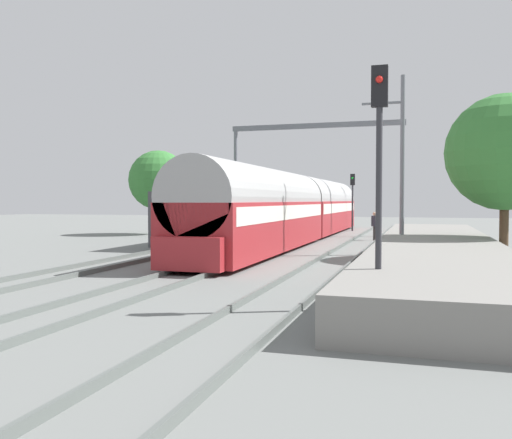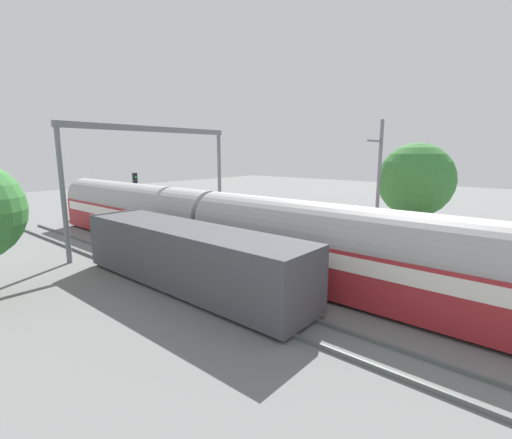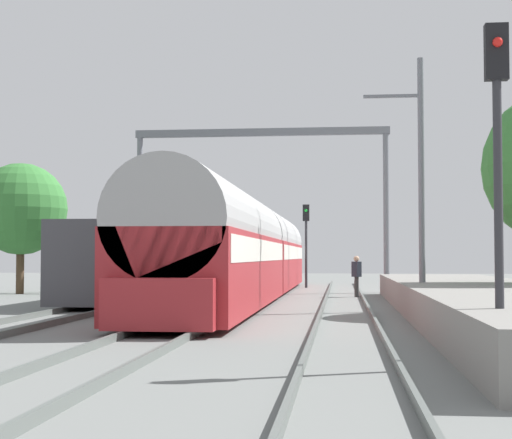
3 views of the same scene
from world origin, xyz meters
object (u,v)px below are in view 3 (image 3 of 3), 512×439
passenger_train (248,250)px  railway_signal_far (306,234)px  freight_car (138,263)px  railway_signal_near (498,147)px  catenary_gantry (261,175)px  person_crossing (357,273)px

passenger_train → railway_signal_far: size_ratio=7.24×
freight_car → passenger_train: bearing=33.0°
railway_signal_near → passenger_train: bearing=107.4°
railway_signal_near → catenary_gantry: (-6.28, 25.61, 2.18)m
railway_signal_near → railway_signal_far: bearing=97.9°
catenary_gantry → railway_signal_near: bearing=-76.2°
person_crossing → railway_signal_far: (-2.54, 9.89, 1.91)m
passenger_train → catenary_gantry: bearing=90.0°
person_crossing → railway_signal_far: 10.39m
passenger_train → catenary_gantry: size_ratio=2.67×
person_crossing → freight_car: bearing=80.4°
railway_signal_near → catenary_gantry: size_ratio=0.44×
freight_car → railway_signal_near: (10.23, -17.52, 1.97)m
passenger_train → catenary_gantry: 6.62m
passenger_train → railway_signal_near: bearing=-72.6°
freight_car → railway_signal_near: bearing=-59.7°
railway_signal_far → railway_signal_near: bearing=-82.1°
freight_car → person_crossing: freight_car is taller
person_crossing → railway_signal_far: size_ratio=0.38×
railway_signal_near → freight_car: bearing=120.3°
person_crossing → railway_signal_near: 21.61m
railway_signal_far → catenary_gantry: size_ratio=0.37×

